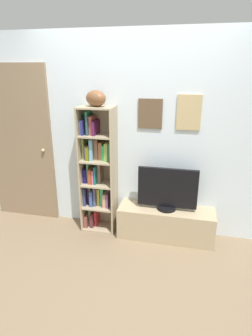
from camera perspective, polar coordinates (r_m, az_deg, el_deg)
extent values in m
cube|color=#7C664C|center=(2.98, -2.57, -22.40)|extent=(5.20, 5.20, 0.04)
cube|color=silver|center=(3.41, 2.17, 6.29)|extent=(4.80, 0.06, 2.39)
cube|color=brown|center=(3.29, 4.90, 10.80)|extent=(0.27, 0.02, 0.34)
cube|color=slate|center=(3.29, 4.88, 10.79)|extent=(0.22, 0.01, 0.29)
cube|color=tan|center=(3.26, 12.54, 10.82)|extent=(0.26, 0.02, 0.39)
cube|color=tan|center=(3.25, 12.54, 10.81)|extent=(0.21, 0.01, 0.34)
cube|color=tan|center=(3.54, -8.65, -0.42)|extent=(0.02, 0.29, 1.56)
cube|color=tan|center=(3.42, -2.37, -0.94)|extent=(0.02, 0.29, 1.56)
cube|color=tan|center=(3.60, -4.87, 0.08)|extent=(0.42, 0.01, 1.56)
cube|color=tan|center=(3.81, -5.19, -11.61)|extent=(0.38, 0.28, 0.02)
cube|color=tan|center=(3.66, -5.33, -7.54)|extent=(0.38, 0.28, 0.02)
cube|color=tan|center=(3.53, -5.48, -3.14)|extent=(0.38, 0.28, 0.02)
cube|color=tan|center=(3.43, -5.65, 1.55)|extent=(0.38, 0.28, 0.02)
cube|color=tan|center=(3.35, -5.82, 6.50)|extent=(0.38, 0.28, 0.02)
cube|color=tan|center=(3.29, -6.01, 12.00)|extent=(0.38, 0.28, 0.02)
cube|color=brown|center=(3.82, -7.54, -9.97)|extent=(0.04, 0.24, 0.16)
cube|color=#5E9A55|center=(3.83, -6.88, -9.46)|extent=(0.03, 0.18, 0.22)
cube|color=#54272E|center=(3.80, -6.45, -9.89)|extent=(0.04, 0.22, 0.19)
cube|color=#C23038|center=(3.81, -5.82, -9.63)|extent=(0.03, 0.17, 0.21)
cube|color=navy|center=(3.68, -7.84, -5.28)|extent=(0.02, 0.22, 0.24)
cube|color=#502578|center=(3.70, -7.22, -5.19)|extent=(0.02, 0.15, 0.22)
cube|color=olive|center=(3.68, -6.89, -5.16)|extent=(0.02, 0.17, 0.24)
cube|color=#375889|center=(3.66, -6.56, -5.65)|extent=(0.03, 0.22, 0.20)
cube|color=#535180|center=(3.65, -5.92, -5.39)|extent=(0.03, 0.20, 0.24)
cube|color=gold|center=(3.66, -5.24, -5.51)|extent=(0.04, 0.17, 0.22)
cube|color=#45AD7D|center=(3.64, -4.56, -5.28)|extent=(0.04, 0.16, 0.26)
cube|color=tan|center=(3.62, -3.96, -6.12)|extent=(0.04, 0.21, 0.17)
cube|color=#7A4C7B|center=(3.60, -3.39, -6.08)|extent=(0.02, 0.22, 0.19)
cube|color=navy|center=(3.58, -7.84, -1.23)|extent=(0.04, 0.20, 0.18)
cube|color=#4F8254|center=(3.56, -7.26, -0.65)|extent=(0.02, 0.19, 0.26)
cube|color=#9F4429|center=(3.55, -6.79, -1.32)|extent=(0.04, 0.22, 0.18)
cube|color=#CA6089|center=(3.54, -6.22, -1.44)|extent=(0.02, 0.22, 0.17)
cube|color=#1B6869|center=(3.52, -5.82, -1.11)|extent=(0.02, 0.22, 0.22)
cube|color=#876453|center=(3.54, -5.16, -0.76)|extent=(0.04, 0.15, 0.25)
cube|color=#92BA56|center=(3.49, -8.19, 4.09)|extent=(0.02, 0.18, 0.25)
cube|color=#6E477C|center=(3.48, -7.75, 3.36)|extent=(0.03, 0.20, 0.17)
cube|color=#647117|center=(3.45, -7.25, 3.29)|extent=(0.04, 0.23, 0.17)
cube|color=#70A6C5|center=(3.43, -6.54, 3.91)|extent=(0.04, 0.22, 0.25)
cube|color=brown|center=(3.44, -5.67, 3.90)|extent=(0.04, 0.18, 0.24)
cube|color=#946243|center=(3.43, -4.84, 3.60)|extent=(0.04, 0.17, 0.21)
cube|color=green|center=(3.41, -4.23, 3.30)|extent=(0.03, 0.19, 0.18)
cube|color=#92B552|center=(3.40, -3.64, 3.49)|extent=(0.04, 0.20, 0.21)
cube|color=#346942|center=(3.38, -2.88, 3.42)|extent=(0.04, 0.20, 0.21)
cube|color=#495C9C|center=(3.41, -8.53, 8.23)|extent=(0.02, 0.22, 0.17)
cube|color=navy|center=(3.39, -8.19, 8.26)|extent=(0.02, 0.24, 0.17)
cube|color=#34B473|center=(3.41, -7.56, 9.07)|extent=(0.03, 0.16, 0.26)
cube|color=#2C4C53|center=(3.38, -7.28, 8.67)|extent=(0.02, 0.22, 0.22)
cube|color=#AD564B|center=(3.38, -6.69, 8.61)|extent=(0.04, 0.19, 0.21)
cube|color=#50183F|center=(3.36, -6.07, 8.15)|extent=(0.03, 0.22, 0.16)
ellipsoid|color=brown|center=(3.28, -6.07, 13.73)|extent=(0.32, 0.28, 0.18)
cube|color=tan|center=(3.54, 7.97, -10.89)|extent=(1.14, 0.35, 0.38)
cube|color=#7D6D53|center=(3.40, 7.69, -12.33)|extent=(1.03, 0.01, 0.24)
cylinder|color=black|center=(3.44, 8.13, -7.87)|extent=(0.22, 0.22, 0.04)
cube|color=black|center=(3.33, 8.34, -3.95)|extent=(0.69, 0.04, 0.47)
cube|color=silver|center=(3.32, 8.32, -4.03)|extent=(0.65, 0.01, 0.43)
cube|color=#856D51|center=(3.98, -20.39, 4.37)|extent=(0.89, 0.04, 2.03)
cube|color=brown|center=(3.89, -21.22, 10.08)|extent=(0.57, 0.01, 0.73)
cube|color=brown|center=(4.10, -19.78, -1.72)|extent=(0.57, 0.01, 0.73)
sphere|color=tan|center=(3.79, -16.34, 3.43)|extent=(0.04, 0.04, 0.04)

